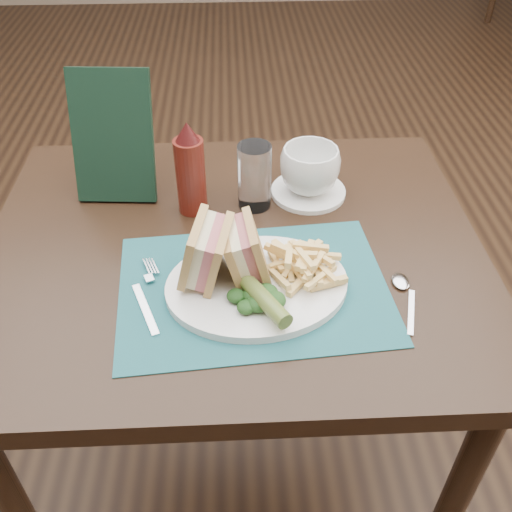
{
  "coord_description": "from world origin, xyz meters",
  "views": [
    {
      "loc": [
        0.0,
        -1.3,
        1.4
      ],
      "look_at": [
        0.04,
        -0.59,
        0.8
      ],
      "focal_mm": 40.0,
      "sensor_mm": 36.0,
      "label": 1
    }
  ],
  "objects_px": {
    "check_presenter": "(113,137)",
    "drinking_glass": "(254,177)",
    "sandwich_half_a": "(193,250)",
    "plate": "(257,285)",
    "coffee_cup": "(310,170)",
    "ketchup_bottle": "(190,168)",
    "sandwich_half_b": "(231,251)",
    "saucer": "(308,192)",
    "placemat": "(254,288)",
    "table_main": "(238,374)"
  },
  "relations": [
    {
      "from": "check_presenter",
      "to": "drinking_glass",
      "type": "bearing_deg",
      "value": -8.95
    },
    {
      "from": "sandwich_half_a",
      "to": "plate",
      "type": "bearing_deg",
      "value": -1.99
    },
    {
      "from": "coffee_cup",
      "to": "ketchup_bottle",
      "type": "xyz_separation_m",
      "value": [
        -0.23,
        -0.04,
        0.04
      ]
    },
    {
      "from": "drinking_glass",
      "to": "plate",
      "type": "bearing_deg",
      "value": -91.67
    },
    {
      "from": "sandwich_half_a",
      "to": "sandwich_half_b",
      "type": "height_order",
      "value": "sandwich_half_a"
    },
    {
      "from": "saucer",
      "to": "check_presenter",
      "type": "height_order",
      "value": "check_presenter"
    },
    {
      "from": "sandwich_half_b",
      "to": "ketchup_bottle",
      "type": "height_order",
      "value": "ketchup_bottle"
    },
    {
      "from": "plate",
      "to": "check_presenter",
      "type": "distance_m",
      "value": 0.42
    },
    {
      "from": "coffee_cup",
      "to": "drinking_glass",
      "type": "height_order",
      "value": "drinking_glass"
    },
    {
      "from": "placemat",
      "to": "saucer",
      "type": "height_order",
      "value": "saucer"
    },
    {
      "from": "coffee_cup",
      "to": "ketchup_bottle",
      "type": "height_order",
      "value": "ketchup_bottle"
    },
    {
      "from": "sandwich_half_b",
      "to": "plate",
      "type": "bearing_deg",
      "value": -34.1
    },
    {
      "from": "coffee_cup",
      "to": "sandwich_half_b",
      "type": "bearing_deg",
      "value": -121.91
    },
    {
      "from": "placemat",
      "to": "ketchup_bottle",
      "type": "distance_m",
      "value": 0.27
    },
    {
      "from": "placemat",
      "to": "sandwich_half_a",
      "type": "relative_size",
      "value": 4.11
    },
    {
      "from": "table_main",
      "to": "sandwich_half_b",
      "type": "relative_size",
      "value": 9.17
    },
    {
      "from": "sandwich_half_a",
      "to": "saucer",
      "type": "bearing_deg",
      "value": 59.64
    },
    {
      "from": "check_presenter",
      "to": "ketchup_bottle",
      "type": "bearing_deg",
      "value": -21.87
    },
    {
      "from": "table_main",
      "to": "saucer",
      "type": "distance_m",
      "value": 0.44
    },
    {
      "from": "placemat",
      "to": "coffee_cup",
      "type": "bearing_deg",
      "value": 65.85
    },
    {
      "from": "sandwich_half_a",
      "to": "sandwich_half_b",
      "type": "relative_size",
      "value": 1.09
    },
    {
      "from": "drinking_glass",
      "to": "check_presenter",
      "type": "relative_size",
      "value": 0.51
    },
    {
      "from": "drinking_glass",
      "to": "sandwich_half_b",
      "type": "bearing_deg",
      "value": -102.21
    },
    {
      "from": "plate",
      "to": "sandwich_half_b",
      "type": "height_order",
      "value": "sandwich_half_b"
    },
    {
      "from": "saucer",
      "to": "coffee_cup",
      "type": "bearing_deg",
      "value": 0.0
    },
    {
      "from": "coffee_cup",
      "to": "ketchup_bottle",
      "type": "relative_size",
      "value": 0.63
    },
    {
      "from": "table_main",
      "to": "saucer",
      "type": "bearing_deg",
      "value": 44.79
    },
    {
      "from": "drinking_glass",
      "to": "ketchup_bottle",
      "type": "bearing_deg",
      "value": -175.27
    },
    {
      "from": "check_presenter",
      "to": "table_main",
      "type": "bearing_deg",
      "value": -35.12
    },
    {
      "from": "placemat",
      "to": "plate",
      "type": "bearing_deg",
      "value": -24.55
    },
    {
      "from": "ketchup_bottle",
      "to": "placemat",
      "type": "bearing_deg",
      "value": -64.98
    },
    {
      "from": "plate",
      "to": "drinking_glass",
      "type": "xyz_separation_m",
      "value": [
        0.01,
        0.24,
        0.06
      ]
    },
    {
      "from": "placemat",
      "to": "sandwich_half_b",
      "type": "bearing_deg",
      "value": 151.68
    },
    {
      "from": "placemat",
      "to": "saucer",
      "type": "xyz_separation_m",
      "value": [
        0.12,
        0.27,
        0.0
      ]
    },
    {
      "from": "table_main",
      "to": "sandwich_half_b",
      "type": "bearing_deg",
      "value": -92.09
    },
    {
      "from": "check_presenter",
      "to": "sandwich_half_a",
      "type": "bearing_deg",
      "value": -56.42
    },
    {
      "from": "table_main",
      "to": "sandwich_half_b",
      "type": "distance_m",
      "value": 0.45
    },
    {
      "from": "placemat",
      "to": "sandwich_half_b",
      "type": "relative_size",
      "value": 4.49
    },
    {
      "from": "placemat",
      "to": "drinking_glass",
      "type": "distance_m",
      "value": 0.25
    },
    {
      "from": "check_presenter",
      "to": "saucer",
      "type": "bearing_deg",
      "value": -0.27
    },
    {
      "from": "placemat",
      "to": "drinking_glass",
      "type": "height_order",
      "value": "drinking_glass"
    },
    {
      "from": "saucer",
      "to": "sandwich_half_b",
      "type": "bearing_deg",
      "value": -121.91
    },
    {
      "from": "plate",
      "to": "check_presenter",
      "type": "relative_size",
      "value": 1.19
    },
    {
      "from": "sandwich_half_b",
      "to": "check_presenter",
      "type": "relative_size",
      "value": 0.39
    },
    {
      "from": "sandwich_half_a",
      "to": "sandwich_half_b",
      "type": "distance_m",
      "value": 0.06
    },
    {
      "from": "saucer",
      "to": "ketchup_bottle",
      "type": "xyz_separation_m",
      "value": [
        -0.23,
        -0.04,
        0.09
      ]
    },
    {
      "from": "table_main",
      "to": "placemat",
      "type": "relative_size",
      "value": 2.04
    },
    {
      "from": "sandwich_half_a",
      "to": "saucer",
      "type": "xyz_separation_m",
      "value": [
        0.22,
        0.25,
        -0.07
      ]
    },
    {
      "from": "placemat",
      "to": "saucer",
      "type": "bearing_deg",
      "value": 65.85
    },
    {
      "from": "drinking_glass",
      "to": "check_presenter",
      "type": "xyz_separation_m",
      "value": [
        -0.27,
        0.06,
        0.06
      ]
    }
  ]
}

